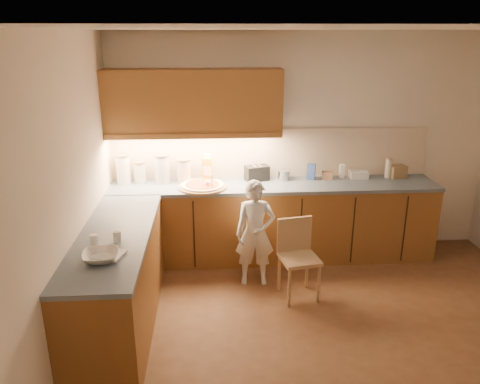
{
  "coord_description": "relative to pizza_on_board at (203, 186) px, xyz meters",
  "views": [
    {
      "loc": [
        -1.1,
        -3.38,
        2.58
      ],
      "look_at": [
        -0.8,
        1.2,
        1.0
      ],
      "focal_mm": 35.0,
      "sensor_mm": 36.0,
      "label": 1
    }
  ],
  "objects": [
    {
      "name": "room",
      "position": [
        1.19,
        -1.6,
        0.73
      ],
      "size": [
        4.54,
        4.5,
        2.62
      ],
      "color": "brown",
      "rests_on": "ground"
    },
    {
      "name": "l_counter",
      "position": [
        0.27,
        -0.35,
        -0.48
      ],
      "size": [
        3.77,
        2.62,
        0.92
      ],
      "color": "brown",
      "rests_on": "ground"
    },
    {
      "name": "backsplash",
      "position": [
        0.82,
        0.38,
        0.27
      ],
      "size": [
        3.75,
        0.02,
        0.58
      ],
      "primitive_type": "cube",
      "color": "beige",
      "rests_on": "l_counter"
    },
    {
      "name": "upper_cabinets",
      "position": [
        -0.08,
        0.22,
        0.9
      ],
      "size": [
        1.95,
        0.36,
        0.73
      ],
      "color": "brown",
      "rests_on": "ground"
    },
    {
      "name": "pizza_on_board",
      "position": [
        0.0,
        0.0,
        0.0
      ],
      "size": [
        0.54,
        0.54,
        0.22
      ],
      "rotation": [
        0.0,
        0.0,
        0.39
      ],
      "color": "#A98454",
      "rests_on": "l_counter"
    },
    {
      "name": "child",
      "position": [
        0.55,
        -0.5,
        -0.37
      ],
      "size": [
        0.43,
        0.29,
        1.14
      ],
      "primitive_type": "imported",
      "rotation": [
        0.0,
        0.0,
        -0.03
      ],
      "color": "silver",
      "rests_on": "ground"
    },
    {
      "name": "wooden_chair",
      "position": [
        0.95,
        -0.76,
        -0.48
      ],
      "size": [
        0.42,
        0.42,
        0.81
      ],
      "rotation": [
        0.0,
        0.0,
        0.18
      ],
      "color": "tan",
      "rests_on": "ground"
    },
    {
      "name": "mixing_bowl",
      "position": [
        -0.76,
        -1.71,
        0.01
      ],
      "size": [
        0.32,
        0.32,
        0.07
      ],
      "primitive_type": "imported",
      "rotation": [
        0.0,
        0.0,
        0.13
      ],
      "color": "white",
      "rests_on": "l_counter"
    },
    {
      "name": "canister_a",
      "position": [
        -0.91,
        0.23,
        0.15
      ],
      "size": [
        0.17,
        0.17,
        0.34
      ],
      "rotation": [
        0.0,
        0.0,
        -0.17
      ],
      "color": "white",
      "rests_on": "l_counter"
    },
    {
      "name": "canister_b",
      "position": [
        -0.72,
        0.25,
        0.1
      ],
      "size": [
        0.14,
        0.14,
        0.25
      ],
      "rotation": [
        0.0,
        0.0,
        0.14
      ],
      "color": "white",
      "rests_on": "l_counter"
    },
    {
      "name": "canister_c",
      "position": [
        -0.46,
        0.23,
        0.14
      ],
      "size": [
        0.18,
        0.18,
        0.33
      ],
      "rotation": [
        0.0,
        0.0,
        -0.38
      ],
      "color": "beige",
      "rests_on": "l_counter"
    },
    {
      "name": "canister_d",
      "position": [
        -0.22,
        0.23,
        0.12
      ],
      "size": [
        0.17,
        0.17,
        0.28
      ],
      "rotation": [
        0.0,
        0.0,
        -0.18
      ],
      "color": "beige",
      "rests_on": "l_counter"
    },
    {
      "name": "oil_jug",
      "position": [
        0.06,
        0.23,
        0.13
      ],
      "size": [
        0.13,
        0.11,
        0.33
      ],
      "rotation": [
        0.0,
        0.0,
        -0.25
      ],
      "color": "gold",
      "rests_on": "l_counter"
    },
    {
      "name": "toaster",
      "position": [
        0.63,
        0.25,
        0.06
      ],
      "size": [
        0.3,
        0.22,
        0.18
      ],
      "rotation": [
        0.0,
        0.0,
        0.29
      ],
      "color": "black",
      "rests_on": "l_counter"
    },
    {
      "name": "steel_pot",
      "position": [
        0.95,
        0.25,
        0.03
      ],
      "size": [
        0.15,
        0.15,
        0.12
      ],
      "color": "#B6B6BB",
      "rests_on": "l_counter"
    },
    {
      "name": "blue_box",
      "position": [
        1.28,
        0.24,
        0.07
      ],
      "size": [
        0.11,
        0.1,
        0.19
      ],
      "primitive_type": "cube",
      "rotation": [
        0.0,
        0.0,
        -0.37
      ],
      "color": "#304E92",
      "rests_on": "l_counter"
    },
    {
      "name": "card_box_a",
      "position": [
        1.47,
        0.24,
        0.02
      ],
      "size": [
        0.14,
        0.11,
        0.09
      ],
      "primitive_type": "cube",
      "rotation": [
        0.0,
        0.0,
        -0.19
      ],
      "color": "tan",
      "rests_on": "l_counter"
    },
    {
      "name": "white_bottle",
      "position": [
        1.65,
        0.27,
        0.06
      ],
      "size": [
        0.06,
        0.06,
        0.17
      ],
      "primitive_type": "cube",
      "rotation": [
        0.0,
        0.0,
        -0.05
      ],
      "color": "white",
      "rests_on": "l_counter"
    },
    {
      "name": "flat_pack",
      "position": [
        1.86,
        0.26,
        0.02
      ],
      "size": [
        0.22,
        0.16,
        0.09
      ],
      "primitive_type": "cube",
      "rotation": [
        0.0,
        0.0,
        -0.05
      ],
      "color": "white",
      "rests_on": "l_counter"
    },
    {
      "name": "tall_jar",
      "position": [
        2.21,
        0.25,
        0.1
      ],
      "size": [
        0.08,
        0.08,
        0.24
      ],
      "rotation": [
        0.0,
        0.0,
        0.17
      ],
      "color": "silver",
      "rests_on": "l_counter"
    },
    {
      "name": "card_box_b",
      "position": [
        2.33,
        0.25,
        0.05
      ],
      "size": [
        0.21,
        0.18,
        0.15
      ],
      "primitive_type": "cube",
      "rotation": [
        0.0,
        0.0,
        0.18
      ],
      "color": "#987B52",
      "rests_on": "l_counter"
    },
    {
      "name": "dough_cloth",
      "position": [
        -0.73,
        -1.63,
        -0.01
      ],
      "size": [
        0.3,
        0.26,
        0.02
      ],
      "primitive_type": "cube",
      "rotation": [
        0.0,
        0.0,
        -0.25
      ],
      "color": "white",
      "rests_on": "l_counter"
    },
    {
      "name": "spice_jar_a",
      "position": [
        -0.87,
        -1.42,
        0.02
      ],
      "size": [
        0.07,
        0.07,
        0.09
      ],
      "primitive_type": "cylinder",
      "rotation": [
        0.0,
        0.0,
        -0.04
      ],
      "color": "white",
      "rests_on": "l_counter"
    },
    {
      "name": "spice_jar_b",
      "position": [
        -0.7,
        -1.37,
        0.02
      ],
      "size": [
        0.09,
        0.09,
        0.09
      ],
      "primitive_type": "cylinder",
      "rotation": [
        0.0,
        0.0,
        -0.36
      ],
      "color": "silver",
      "rests_on": "l_counter"
    }
  ]
}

